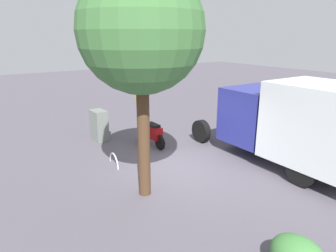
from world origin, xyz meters
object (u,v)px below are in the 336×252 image
(box_truck_near, at_px, (308,123))
(street_tree, at_px, (141,32))
(motorcycle, at_px, (151,132))
(bike_rack_hoop, at_px, (114,165))
(stop_sign, at_px, (142,98))
(utility_cabinet, at_px, (99,125))

(box_truck_near, bearing_deg, street_tree, 73.15)
(street_tree, bearing_deg, motorcycle, -33.35)
(box_truck_near, xyz_separation_m, bike_rack_hoop, (3.68, 4.80, -1.57))
(bike_rack_hoop, bearing_deg, stop_sign, -111.36)
(stop_sign, bearing_deg, bike_rack_hoop, 68.64)
(stop_sign, bearing_deg, box_truck_near, -130.52)
(utility_cabinet, relative_size, bike_rack_hoop, 1.45)
(street_tree, height_order, bike_rack_hoop, street_tree)
(stop_sign, distance_m, street_tree, 2.87)
(stop_sign, height_order, bike_rack_hoop, stop_sign)
(box_truck_near, height_order, motorcycle, box_truck_near)
(box_truck_near, xyz_separation_m, stop_sign, (3.32, 3.88, 0.66))
(utility_cabinet, distance_m, bike_rack_hoop, 2.82)
(motorcycle, relative_size, stop_sign, 0.54)
(street_tree, xyz_separation_m, utility_cabinet, (4.89, -0.64, -3.58))
(motorcycle, relative_size, street_tree, 0.32)
(motorcycle, relative_size, utility_cabinet, 1.47)
(stop_sign, relative_size, utility_cabinet, 2.70)
(stop_sign, relative_size, bike_rack_hoop, 3.92)
(street_tree, xyz_separation_m, bike_rack_hoop, (2.19, -0.07, -4.20))
(motorcycle, distance_m, stop_sign, 2.43)
(utility_cabinet, xyz_separation_m, bike_rack_hoop, (-2.69, 0.57, -0.62))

